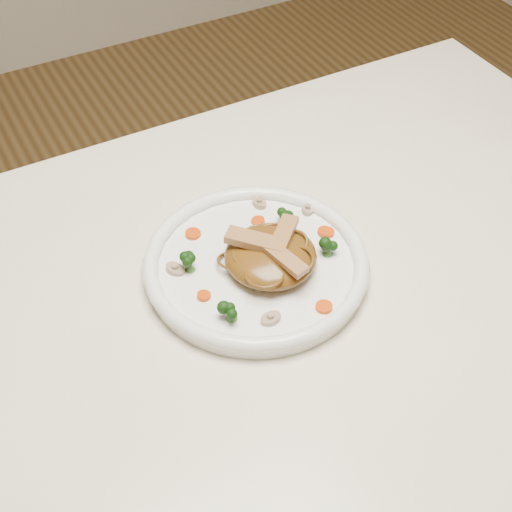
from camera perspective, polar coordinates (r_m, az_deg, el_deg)
name	(u,v)px	position (r m, az deg, el deg)	size (l,w,h in m)	color
table	(278,339)	(1.00, 1.71, -6.50)	(1.20, 0.80, 0.75)	white
plate	(256,268)	(0.94, 0.00, -0.95)	(0.29, 0.29, 0.02)	white
noodle_mound	(271,256)	(0.92, 1.14, 0.01)	(0.12, 0.12, 0.04)	#5D3D11
chicken_a	(284,234)	(0.92, 2.17, 1.70)	(0.07, 0.02, 0.01)	tan
chicken_b	(255,241)	(0.91, -0.04, 1.18)	(0.07, 0.02, 0.01)	tan
chicken_c	(286,259)	(0.89, 2.33, -0.25)	(0.06, 0.02, 0.01)	tan
broccoli_0	(284,217)	(0.98, 2.19, 3.06)	(0.02, 0.02, 0.03)	#0F330A
broccoli_1	(189,261)	(0.92, -5.20, -0.42)	(0.03, 0.03, 0.03)	#0F330A
broccoli_2	(232,311)	(0.86, -1.90, -4.32)	(0.02, 0.02, 0.03)	#0F330A
broccoli_3	(328,245)	(0.94, 5.64, 0.82)	(0.03, 0.03, 0.03)	#0F330A
carrot_0	(258,221)	(0.99, 0.15, 2.74)	(0.02, 0.02, 0.01)	#E84F08
carrot_1	(204,296)	(0.89, -4.07, -3.09)	(0.02, 0.02, 0.01)	#E84F08
carrot_2	(326,232)	(0.98, 5.46, 1.88)	(0.02, 0.02, 0.01)	#E84F08
carrot_3	(193,234)	(0.97, -4.91, 1.73)	(0.02, 0.02, 0.01)	#E84F08
carrot_4	(324,307)	(0.88, 5.30, -3.95)	(0.02, 0.02, 0.01)	#E84F08
mushroom_0	(271,318)	(0.87, 1.14, -4.87)	(0.03, 0.03, 0.01)	tan
mushroom_1	(307,210)	(1.01, 4.02, 3.62)	(0.02, 0.02, 0.01)	tan
mushroom_2	(175,269)	(0.93, -6.28, -1.02)	(0.03, 0.03, 0.01)	tan
mushroom_3	(259,203)	(1.01, 0.26, 4.12)	(0.02, 0.02, 0.01)	tan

